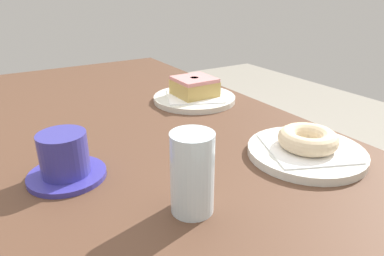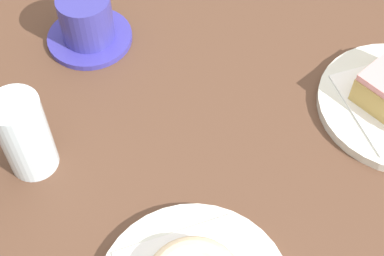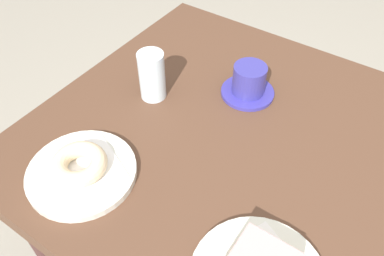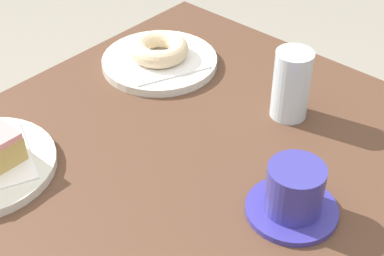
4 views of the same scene
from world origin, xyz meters
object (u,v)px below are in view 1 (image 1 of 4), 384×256
coffee_cup (65,158)px  water_glass (192,173)px  donut_sugar_ring (308,139)px  plate_glazed_square (194,98)px  donut_glazed_square (194,86)px  plate_sugar_ring (306,152)px

coffee_cup → water_glass: bearing=-144.5°
donut_sugar_ring → water_glass: 0.27m
plate_glazed_square → donut_sugar_ring: bearing=-179.2°
water_glass → donut_sugar_ring: bearing=-83.4°
plate_glazed_square → water_glass: bearing=147.8°
donut_glazed_square → coffee_cup: size_ratio=0.80×
donut_sugar_ring → water_glass: (-0.03, 0.27, 0.02)m
plate_sugar_ring → coffee_cup: coffee_cup is taller
donut_glazed_square → plate_sugar_ring: bearing=-179.2°
donut_sugar_ring → coffee_cup: bearing=69.0°
water_glass → plate_sugar_ring: bearing=-83.4°
plate_glazed_square → donut_sugar_ring: 0.39m
donut_glazed_square → donut_sugar_ring: donut_glazed_square is taller
plate_glazed_square → plate_sugar_ring: size_ratio=1.03×
donut_sugar_ring → water_glass: size_ratio=0.92×
coffee_cup → donut_sugar_ring: bearing=-111.0°
water_glass → coffee_cup: (0.18, 0.13, -0.02)m
plate_sugar_ring → water_glass: bearing=96.6°
donut_glazed_square → donut_sugar_ring: 0.38m
plate_sugar_ring → donut_sugar_ring: donut_sugar_ring is taller
coffee_cup → plate_glazed_square: bearing=-59.3°
plate_glazed_square → donut_glazed_square: size_ratio=2.19×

